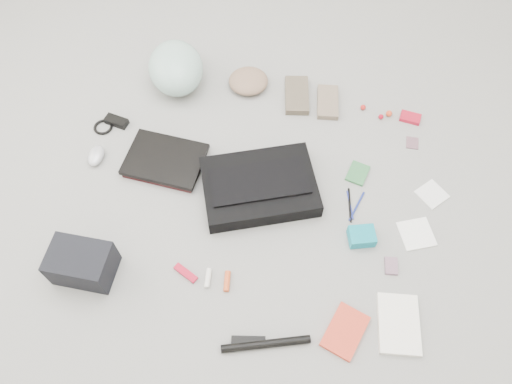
% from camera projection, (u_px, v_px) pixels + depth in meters
% --- Properties ---
extents(ground_plane, '(4.00, 4.00, 0.00)m').
position_uv_depth(ground_plane, '(256.00, 198.00, 2.09)').
color(ground_plane, gray).
extents(messenger_bag, '(0.55, 0.48, 0.08)m').
position_uv_depth(messenger_bag, '(259.00, 187.00, 2.07)').
color(messenger_bag, black).
rests_on(messenger_bag, ground_plane).
extents(bag_flap, '(0.44, 0.32, 0.01)m').
position_uv_depth(bag_flap, '(259.00, 181.00, 2.03)').
color(bag_flap, black).
rests_on(bag_flap, messenger_bag).
extents(laptop_sleeve, '(0.32, 0.25, 0.02)m').
position_uv_depth(laptop_sleeve, '(166.00, 162.00, 2.17)').
color(laptop_sleeve, '#381114').
rests_on(laptop_sleeve, ground_plane).
extents(laptop, '(0.34, 0.25, 0.02)m').
position_uv_depth(laptop, '(165.00, 159.00, 2.15)').
color(laptop, black).
rests_on(laptop, laptop_sleeve).
extents(bike_helmet, '(0.36, 0.40, 0.19)m').
position_uv_depth(bike_helmet, '(176.00, 68.00, 2.34)').
color(bike_helmet, '#A0C8C0').
rests_on(bike_helmet, ground_plane).
extents(beanie, '(0.23, 0.23, 0.07)m').
position_uv_depth(beanie, '(248.00, 81.00, 2.38)').
color(beanie, '#896955').
rests_on(beanie, ground_plane).
extents(mitten_left, '(0.15, 0.23, 0.03)m').
position_uv_depth(mitten_left, '(297.00, 95.00, 2.35)').
color(mitten_left, brown).
rests_on(mitten_left, ground_plane).
extents(mitten_right, '(0.12, 0.20, 0.03)m').
position_uv_depth(mitten_right, '(328.00, 102.00, 2.34)').
color(mitten_right, '#7C6957').
rests_on(mitten_right, ground_plane).
extents(power_brick, '(0.11, 0.07, 0.03)m').
position_uv_depth(power_brick, '(116.00, 121.00, 2.28)').
color(power_brick, black).
rests_on(power_brick, ground_plane).
extents(cable_coil, '(0.11, 0.11, 0.01)m').
position_uv_depth(cable_coil, '(103.00, 127.00, 2.27)').
color(cable_coil, black).
rests_on(cable_coil, ground_plane).
extents(mouse, '(0.07, 0.11, 0.04)m').
position_uv_depth(mouse, '(96.00, 156.00, 2.17)').
color(mouse, '#AFB0BB').
rests_on(mouse, ground_plane).
extents(camera_bag, '(0.23, 0.16, 0.15)m').
position_uv_depth(camera_bag, '(82.00, 263.00, 1.86)').
color(camera_bag, black).
rests_on(camera_bag, ground_plane).
extents(multitool, '(0.10, 0.07, 0.02)m').
position_uv_depth(multitool, '(186.00, 273.00, 1.91)').
color(multitool, '#A40B22').
rests_on(multitool, ground_plane).
extents(toiletry_tube_white, '(0.03, 0.08, 0.02)m').
position_uv_depth(toiletry_tube_white, '(208.00, 278.00, 1.90)').
color(toiletry_tube_white, silver).
rests_on(toiletry_tube_white, ground_plane).
extents(toiletry_tube_orange, '(0.03, 0.08, 0.02)m').
position_uv_depth(toiletry_tube_orange, '(227.00, 281.00, 1.89)').
color(toiletry_tube_orange, '#CB4B21').
rests_on(toiletry_tube_orange, ground_plane).
extents(u_lock, '(0.13, 0.05, 0.02)m').
position_uv_depth(u_lock, '(248.00, 341.00, 1.77)').
color(u_lock, black).
rests_on(u_lock, ground_plane).
extents(bike_pump, '(0.31, 0.13, 0.03)m').
position_uv_depth(bike_pump, '(266.00, 344.00, 1.77)').
color(bike_pump, black).
rests_on(bike_pump, ground_plane).
extents(book_red, '(0.17, 0.21, 0.02)m').
position_uv_depth(book_red, '(345.00, 331.00, 1.79)').
color(book_red, '#EB422A').
rests_on(book_red, ground_plane).
extents(book_white, '(0.18, 0.24, 0.02)m').
position_uv_depth(book_white, '(399.00, 324.00, 1.81)').
color(book_white, white).
rests_on(book_white, ground_plane).
extents(notepad, '(0.10, 0.12, 0.01)m').
position_uv_depth(notepad, '(358.00, 173.00, 2.14)').
color(notepad, '#2D6639').
rests_on(notepad, ground_plane).
extents(pen_blue, '(0.05, 0.13, 0.01)m').
position_uv_depth(pen_blue, '(350.00, 205.00, 2.07)').
color(pen_blue, navy).
rests_on(pen_blue, ground_plane).
extents(pen_black, '(0.04, 0.16, 0.01)m').
position_uv_depth(pen_black, '(350.00, 205.00, 2.07)').
color(pen_black, black).
rests_on(pen_black, ground_plane).
extents(pen_navy, '(0.05, 0.15, 0.01)m').
position_uv_depth(pen_navy, '(357.00, 206.00, 2.06)').
color(pen_navy, navy).
rests_on(pen_navy, ground_plane).
extents(accordion_wallet, '(0.12, 0.11, 0.05)m').
position_uv_depth(accordion_wallet, '(362.00, 236.00, 1.97)').
color(accordion_wallet, '#09849C').
rests_on(accordion_wallet, ground_plane).
extents(card_deck, '(0.06, 0.08, 0.01)m').
position_uv_depth(card_deck, '(391.00, 266.00, 1.93)').
color(card_deck, gray).
rests_on(card_deck, ground_plane).
extents(napkin_top, '(0.15, 0.15, 0.01)m').
position_uv_depth(napkin_top, '(432.00, 194.00, 2.09)').
color(napkin_top, silver).
rests_on(napkin_top, ground_plane).
extents(napkin_bottom, '(0.17, 0.17, 0.01)m').
position_uv_depth(napkin_bottom, '(416.00, 234.00, 2.00)').
color(napkin_bottom, white).
rests_on(napkin_bottom, ground_plane).
extents(lollipop_a, '(0.03, 0.03, 0.03)m').
position_uv_depth(lollipop_a, '(363.00, 107.00, 2.32)').
color(lollipop_a, '#B21C18').
rests_on(lollipop_a, ground_plane).
extents(lollipop_b, '(0.03, 0.03, 0.02)m').
position_uv_depth(lollipop_b, '(381.00, 117.00, 2.29)').
color(lollipop_b, '#A4091C').
rests_on(lollipop_b, ground_plane).
extents(lollipop_c, '(0.03, 0.03, 0.03)m').
position_uv_depth(lollipop_c, '(389.00, 114.00, 2.30)').
color(lollipop_c, red).
rests_on(lollipop_c, ground_plane).
extents(altoids_tin, '(0.10, 0.07, 0.02)m').
position_uv_depth(altoids_tin, '(410.00, 118.00, 2.29)').
color(altoids_tin, '#B1142B').
rests_on(altoids_tin, ground_plane).
extents(stamp_sheet, '(0.06, 0.07, 0.00)m').
position_uv_depth(stamp_sheet, '(412.00, 143.00, 2.23)').
color(stamp_sheet, '#734F5C').
rests_on(stamp_sheet, ground_plane).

